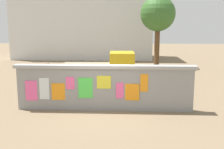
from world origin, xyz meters
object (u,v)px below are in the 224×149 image
at_px(motorcycle, 159,90).
at_px(person_walking, 48,77).
at_px(auto_rickshaw_truck, 102,71).
at_px(bicycle_near, 160,83).
at_px(tree_roadside, 158,15).

height_order(motorcycle, person_walking, person_walking).
bearing_deg(auto_rickshaw_truck, bicycle_near, -4.47).
relative_size(bicycle_near, person_walking, 1.05).
height_order(person_walking, tree_roadside, tree_roadside).
distance_m(auto_rickshaw_truck, motorcycle, 3.41).
distance_m(motorcycle, tree_roadside, 10.38).
distance_m(auto_rickshaw_truck, person_walking, 3.11).
height_order(motorcycle, bicycle_near, bicycle_near).
xyz_separation_m(motorcycle, bicycle_near, (0.30, 1.92, -0.10)).
bearing_deg(person_walking, tree_roadside, 59.66).
relative_size(motorcycle, tree_roadside, 0.35).
bearing_deg(bicycle_near, motorcycle, -98.91).
distance_m(auto_rickshaw_truck, bicycle_near, 2.97).
xyz_separation_m(motorcycle, tree_roadside, (0.96, 9.72, 3.50)).
height_order(auto_rickshaw_truck, motorcycle, auto_rickshaw_truck).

